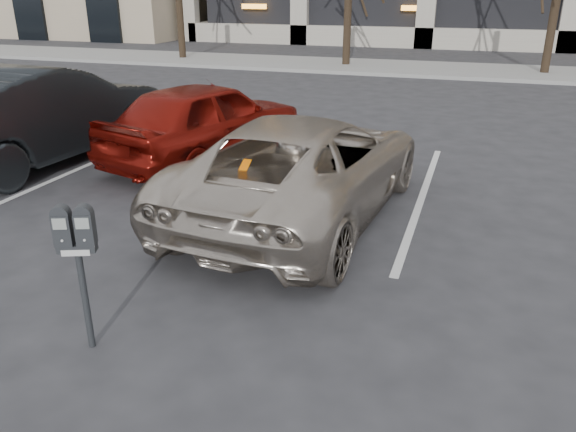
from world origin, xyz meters
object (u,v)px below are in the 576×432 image
Objects in this scene: suv_silver at (304,166)px; car_dark at (39,114)px; parking_meter at (76,243)px; car_red at (206,120)px.

suv_silver is 0.99× the size of car_dark.
parking_meter is at bearing 81.62° from suv_silver.
car_dark is at bearing -6.05° from suv_silver.
car_dark reaches higher than parking_meter.
car_dark is (-5.04, 0.93, 0.16)m from suv_silver.
car_red is at bearing -155.75° from car_dark.
suv_silver is at bearing 155.92° from car_red.
car_dark reaches higher than suv_silver.
car_dark is at bearing 111.91° from parking_meter.
suv_silver is (0.79, 3.46, -0.29)m from parking_meter.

